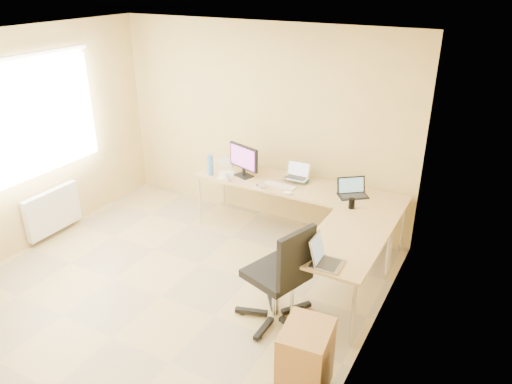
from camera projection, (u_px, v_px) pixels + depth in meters
The scene contains 25 objects.
floor at pixel (161, 297), 5.16m from camera, with size 4.50×4.50×0.00m, color tan.
ceiling at pixel (136, 43), 4.08m from camera, with size 4.50×4.50×0.00m, color white.
wall_back at pixel (261, 124), 6.42m from camera, with size 4.50×4.50×0.00m, color #E9C36D.
wall_left at pixel (5, 149), 5.53m from camera, with size 4.50×4.50×0.00m, color #E9C36D.
wall_right at pixel (365, 238), 3.71m from camera, with size 4.50×4.50×0.00m, color #E9C36D.
desk_main at pixel (296, 211), 6.17m from camera, with size 2.65×0.70×0.73m, color tan.
desk_return at pixel (343, 271), 4.95m from camera, with size 0.70×1.30×0.73m, color tan.
monitor at pixel (244, 161), 6.19m from camera, with size 0.49×0.16×0.42m, color black.
book_stack at pixel (302, 177), 6.18m from camera, with size 0.19×0.26×0.04m, color #195E57.
laptop_center at pixel (296, 171), 6.06m from camera, with size 0.31×0.23×0.20m, color silver.
laptop_black at pixel (353, 188), 5.68m from camera, with size 0.34×0.25×0.21m, color black.
keyboard at pixel (280, 186), 5.98m from camera, with size 0.40×0.11×0.02m, color silver.
mouse at pixel (288, 193), 5.77m from camera, with size 0.10×0.07×0.04m, color white.
mug at pixel (228, 178), 6.12m from camera, with size 0.09×0.09×0.09m, color silver.
cd_stack at pixel (262, 186), 5.94m from camera, with size 0.13×0.13×0.03m, color silver.
water_bottle at pixel (210, 165), 6.26m from camera, with size 0.08×0.08×0.27m, color #4487C2.
papers at pixel (226, 175), 6.32m from camera, with size 0.19×0.27×0.01m, color white.
white_box at pixel (228, 161), 6.65m from camera, with size 0.21×0.15×0.08m, color silver.
desk_fan at pixel (246, 158), 6.48m from camera, with size 0.23×0.23×0.29m, color white.
black_cup at pixel (352, 203), 5.41m from camera, with size 0.07×0.07×0.12m, color black.
laptop_return at pixel (328, 255), 4.35m from camera, with size 0.26×0.33×0.22m, color #9B9AA9.
office_chair at pixel (276, 276), 4.64m from camera, with size 0.66×0.66×1.09m, color black.
cabinet at pixel (305, 360), 3.83m from camera, with size 0.36×0.45×0.62m, color brown.
radiator at pixel (53, 211), 6.22m from camera, with size 0.09×0.80×0.55m, color white.
window at pixel (34, 120), 5.73m from camera, with size 0.10×1.80×1.40m, color white.
Camera 1 is at (2.91, -3.23, 3.17)m, focal length 34.18 mm.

